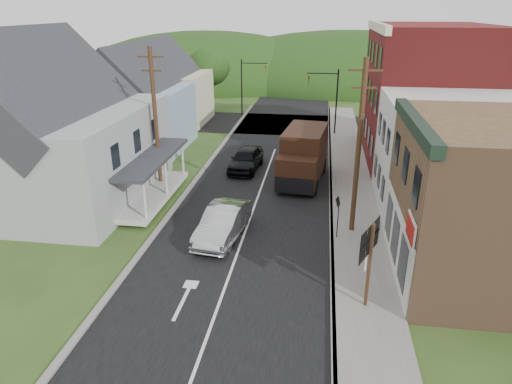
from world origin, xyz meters
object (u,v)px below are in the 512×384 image
at_px(dark_sedan, 246,159).
at_px(warning_sign, 338,211).
at_px(route_sign_cluster, 369,253).
at_px(delivery_van, 303,156).
at_px(silver_sedan, 223,223).

relative_size(dark_sedan, warning_sign, 2.10).
bearing_deg(dark_sedan, route_sign_cluster, -60.07).
bearing_deg(warning_sign, delivery_van, 83.51).
bearing_deg(silver_sedan, delivery_van, 74.45).
distance_m(silver_sedan, route_sign_cluster, 8.62).
xyz_separation_m(silver_sedan, route_sign_cluster, (6.80, -5.04, 1.64)).
relative_size(dark_sedan, delivery_van, 0.73).
distance_m(dark_sedan, route_sign_cluster, 17.44).
height_order(silver_sedan, route_sign_cluster, route_sign_cluster).
distance_m(dark_sedan, warning_sign, 11.94).
distance_m(route_sign_cluster, warning_sign, 5.80).
bearing_deg(delivery_van, silver_sedan, -105.59).
xyz_separation_m(dark_sedan, warning_sign, (6.37, -10.07, 0.79)).
height_order(silver_sedan, delivery_van, delivery_van).
bearing_deg(delivery_van, warning_sign, -68.81).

